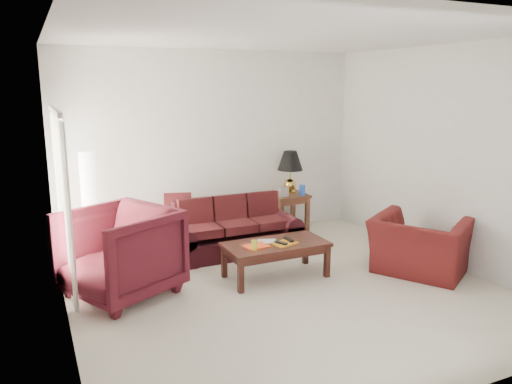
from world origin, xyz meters
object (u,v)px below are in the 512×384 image
Objects in this scene: sofa at (234,227)px; armchair_left at (120,253)px; floor_lamp at (90,207)px; armchair_right at (420,245)px; coffee_table at (276,260)px; end_table at (287,213)px.

armchair_left is at bearing -153.32° from sofa.
floor_lamp is 1.42m from armchair_left.
floor_lamp reaches higher than armchair_left.
armchair_right is (3.89, -2.29, -0.41)m from floor_lamp.
floor_lamp is 1.36× the size of armchair_right.
coffee_table is at bearing 38.44° from armchair_right.
floor_lamp is at bearing 166.11° from sofa.
armchair_right is at bearing -30.52° from floor_lamp.
end_table is 0.49× the size of coffee_table.
sofa is 2.00m from armchair_left.
sofa reaches higher than end_table.
coffee_table is at bearing -82.01° from sofa.
floor_lamp reaches higher than coffee_table.
floor_lamp is (-1.95, 0.53, 0.39)m from sofa.
coffee_table is (2.08, -1.63, -0.56)m from floor_lamp.
end_table is 3.42m from armchair_left.
end_table is (1.25, 0.67, -0.07)m from sofa.
armchair_left reaches higher than sofa.
armchair_right is (1.93, -1.76, -0.02)m from sofa.
armchair_right reaches higher than coffee_table.
sofa reaches higher than coffee_table.
coffee_table is (0.13, -1.10, -0.16)m from sofa.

